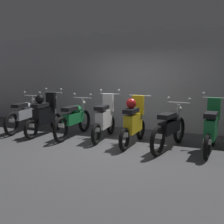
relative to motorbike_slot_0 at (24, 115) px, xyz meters
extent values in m
plane|color=#424244|center=(3.08, -0.66, -0.49)|extent=(80.00, 80.00, 0.00)
cube|color=#ADADB2|center=(3.08, 1.77, 1.00)|extent=(16.00, 0.30, 2.99)
torus|color=black|center=(-0.11, 0.61, -0.17)|extent=(0.21, 0.66, 0.65)
torus|color=black|center=(0.12, -0.67, -0.17)|extent=(0.21, 0.66, 0.65)
cube|color=#9EA0A8|center=(0.00, -0.03, 0.02)|extent=(0.37, 0.86, 0.28)
ellipsoid|color=#9EA0A8|center=(-0.02, 0.13, 0.24)|extent=(0.34, 0.48, 0.22)
cube|color=black|center=(0.04, -0.21, 0.30)|extent=(0.33, 0.56, 0.10)
cylinder|color=#B7BABF|center=(-0.09, 0.51, 0.52)|extent=(0.56, 0.14, 0.04)
sphere|color=#B7BABF|center=(-0.35, 0.46, 0.62)|extent=(0.07, 0.07, 0.07)
sphere|color=#B7BABF|center=(0.16, 0.56, 0.62)|extent=(0.07, 0.07, 0.07)
cylinder|color=#B7BABF|center=(-0.10, 0.56, 0.15)|extent=(0.08, 0.17, 0.65)
sphere|color=silver|center=(-0.10, 0.56, 0.37)|extent=(0.12, 0.12, 0.12)
cube|color=white|center=(0.12, -0.64, -0.07)|extent=(0.16, 0.04, 0.10)
torus|color=black|center=(0.87, 0.39, -0.23)|extent=(0.10, 0.53, 0.53)
torus|color=black|center=(0.90, -0.76, -0.23)|extent=(0.10, 0.53, 0.53)
cube|color=black|center=(0.88, -0.19, 0.04)|extent=(0.23, 0.74, 0.44)
cube|color=black|center=(0.88, 0.16, 0.44)|extent=(0.28, 0.13, 0.48)
cube|color=black|center=(0.89, -0.35, 0.36)|extent=(0.25, 0.52, 0.10)
cylinder|color=#B7BABF|center=(0.87, 0.29, 0.66)|extent=(0.56, 0.05, 0.04)
sphere|color=#B7BABF|center=(0.62, 0.29, 0.76)|extent=(0.07, 0.07, 0.07)
sphere|color=#B7BABF|center=(1.13, 0.30, 0.76)|extent=(0.07, 0.07, 0.07)
cylinder|color=#B7BABF|center=(0.87, 0.34, 0.19)|extent=(0.06, 0.15, 0.85)
sphere|color=silver|center=(0.87, 0.34, 0.51)|extent=(0.12, 0.12, 0.12)
cube|color=white|center=(0.89, -0.74, -0.13)|extent=(0.16, 0.02, 0.10)
sphere|color=black|center=(0.89, -0.35, 0.53)|extent=(0.24, 0.24, 0.24)
torus|color=black|center=(1.74, 0.59, -0.17)|extent=(0.12, 0.65, 0.65)
torus|color=black|center=(1.79, -0.71, -0.17)|extent=(0.12, 0.65, 0.65)
cube|color=#197238|center=(1.76, -0.06, 0.02)|extent=(0.25, 0.84, 0.28)
ellipsoid|color=#197238|center=(1.76, 0.09, 0.24)|extent=(0.28, 0.45, 0.22)
cube|color=black|center=(1.77, -0.24, 0.30)|extent=(0.26, 0.53, 0.10)
cylinder|color=#B7BABF|center=(1.74, 0.48, 0.52)|extent=(0.56, 0.06, 0.04)
sphere|color=#B7BABF|center=(1.48, 0.47, 0.62)|extent=(0.07, 0.07, 0.07)
sphere|color=#B7BABF|center=(2.00, 0.49, 0.62)|extent=(0.07, 0.07, 0.07)
cylinder|color=#B7BABF|center=(1.74, 0.53, 0.15)|extent=(0.06, 0.16, 0.65)
sphere|color=silver|center=(1.74, 0.53, 0.37)|extent=(0.12, 0.12, 0.12)
cube|color=white|center=(1.79, -0.69, -0.07)|extent=(0.16, 0.02, 0.10)
torus|color=black|center=(2.59, 0.59, -0.23)|extent=(0.14, 0.54, 0.53)
torus|color=black|center=(2.70, -0.55, -0.23)|extent=(0.14, 0.54, 0.53)
cube|color=silver|center=(2.64, 0.02, 0.04)|extent=(0.29, 0.75, 0.44)
cube|color=silver|center=(2.61, 0.36, 0.44)|extent=(0.29, 0.15, 0.48)
cube|color=black|center=(2.66, -0.14, 0.36)|extent=(0.29, 0.54, 0.10)
cylinder|color=#B7BABF|center=(2.60, 0.50, 0.66)|extent=(0.56, 0.09, 0.04)
sphere|color=#B7BABF|center=(2.34, 0.47, 0.76)|extent=(0.07, 0.07, 0.07)
sphere|color=#B7BABF|center=(2.85, 0.52, 0.76)|extent=(0.07, 0.07, 0.07)
cylinder|color=#B7BABF|center=(2.59, 0.54, 0.19)|extent=(0.07, 0.15, 0.85)
sphere|color=silver|center=(2.59, 0.54, 0.51)|extent=(0.12, 0.12, 0.12)
cube|color=white|center=(2.70, -0.53, -0.13)|extent=(0.16, 0.03, 0.10)
torus|color=black|center=(3.53, 0.38, -0.23)|extent=(0.10, 0.53, 0.53)
torus|color=black|center=(3.51, -0.77, -0.23)|extent=(0.10, 0.53, 0.53)
cube|color=gold|center=(3.52, -0.19, 0.04)|extent=(0.23, 0.74, 0.44)
cube|color=gold|center=(3.53, 0.15, 0.44)|extent=(0.28, 0.12, 0.48)
cube|color=black|center=(3.52, -0.36, 0.36)|extent=(0.25, 0.52, 0.10)
cylinder|color=#B7BABF|center=(3.53, 0.29, 0.66)|extent=(0.56, 0.05, 0.04)
cylinder|color=#B7BABF|center=(3.53, 0.33, 0.19)|extent=(0.06, 0.15, 0.85)
sphere|color=silver|center=(3.53, 0.33, 0.51)|extent=(0.12, 0.12, 0.12)
cube|color=white|center=(3.51, -0.75, -0.13)|extent=(0.16, 0.01, 0.10)
sphere|color=red|center=(3.52, -0.36, 0.53)|extent=(0.24, 0.24, 0.24)
torus|color=black|center=(4.52, 0.42, -0.17)|extent=(0.20, 0.66, 0.65)
torus|color=black|center=(4.29, -0.86, -0.17)|extent=(0.20, 0.66, 0.65)
cube|color=black|center=(4.40, -0.22, 0.02)|extent=(0.36, 0.86, 0.28)
ellipsoid|color=black|center=(4.43, -0.06, 0.24)|extent=(0.33, 0.48, 0.22)
cube|color=black|center=(4.37, -0.40, 0.30)|extent=(0.33, 0.55, 0.10)
cylinder|color=#B7BABF|center=(4.50, 0.32, 0.52)|extent=(0.56, 0.13, 0.04)
sphere|color=#B7BABF|center=(4.24, 0.37, 0.62)|extent=(0.07, 0.07, 0.07)
sphere|color=#B7BABF|center=(4.75, 0.27, 0.62)|extent=(0.07, 0.07, 0.07)
cylinder|color=#B7BABF|center=(4.51, 0.37, 0.15)|extent=(0.08, 0.17, 0.65)
sphere|color=silver|center=(4.51, 0.37, 0.37)|extent=(0.12, 0.12, 0.12)
cube|color=white|center=(4.29, -0.83, -0.07)|extent=(0.16, 0.04, 0.10)
torus|color=black|center=(5.31, 0.47, -0.23)|extent=(0.12, 0.53, 0.53)
torus|color=black|center=(5.25, -0.68, -0.23)|extent=(0.12, 0.53, 0.53)
cube|color=#197238|center=(5.28, -0.11, 0.04)|extent=(0.26, 0.75, 0.44)
cube|color=#197238|center=(5.30, 0.24, 0.44)|extent=(0.29, 0.14, 0.48)
cube|color=black|center=(5.27, -0.27, 0.36)|extent=(0.27, 0.53, 0.10)
cylinder|color=#B7BABF|center=(5.31, 0.38, 0.66)|extent=(0.56, 0.07, 0.04)
sphere|color=#B7BABF|center=(5.05, 0.39, 0.76)|extent=(0.07, 0.07, 0.07)
cylinder|color=#B7BABF|center=(5.31, 0.42, 0.19)|extent=(0.06, 0.15, 0.85)
sphere|color=silver|center=(5.31, 0.42, 0.51)|extent=(0.12, 0.12, 0.12)
cube|color=white|center=(5.25, -0.66, -0.13)|extent=(0.16, 0.02, 0.10)
camera|label=1|loc=(5.55, -6.16, 1.24)|focal=42.53mm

